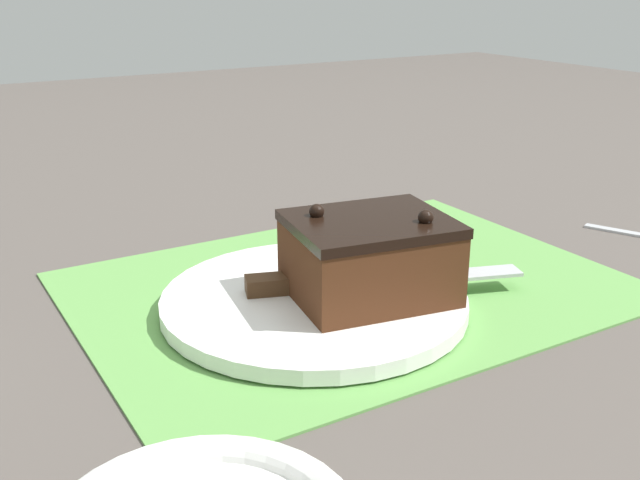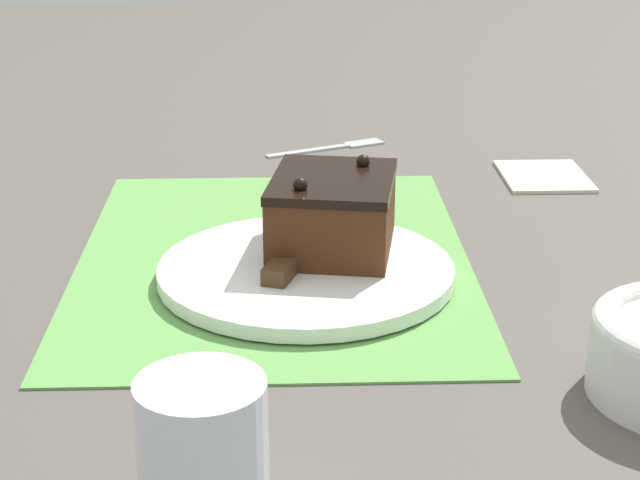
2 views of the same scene
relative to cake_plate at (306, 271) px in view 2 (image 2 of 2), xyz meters
The scene contains 8 objects.
ground_plane 0.06m from the cake_plate, 27.14° to the left, with size 3.00×3.00×0.00m, color #544C47.
placemat_woven 0.06m from the cake_plate, 27.14° to the left, with size 0.46×0.34×0.00m, color #609E4C.
cake_plate is the anchor object (origin of this frame).
chocolate_cake 0.06m from the cake_plate, 32.94° to the right, with size 0.14×0.12×0.07m.
serving_knife 0.03m from the cake_plate, ahead, with size 0.23×0.10×0.01m.
drinking_glass 0.34m from the cake_plate, 169.55° to the left, with size 0.07×0.07×0.09m.
folded_napkin 0.38m from the cake_plate, 43.75° to the right, with size 0.11×0.09×0.01m, color beige.
dessert_fork 0.40m from the cake_plate, ahead, with size 0.08×0.14×0.01m.
Camera 2 is at (-0.87, -0.01, 0.35)m, focal length 60.00 mm.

